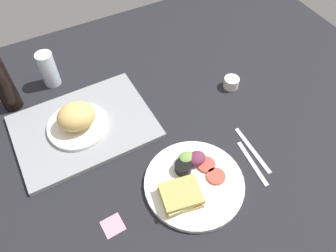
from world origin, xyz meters
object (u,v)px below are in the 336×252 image
(bread_plate_near, at_px, (77,120))
(espresso_cup, at_px, (231,83))
(drinking_glass, at_px, (48,69))
(serving_tray, at_px, (84,127))
(knife, at_px, (252,150))
(soda_bottle, at_px, (3,85))
(fork, at_px, (252,163))
(sticky_note, at_px, (113,226))
(plate_with_salad, at_px, (191,182))

(bread_plate_near, distance_m, espresso_cup, 0.57)
(bread_plate_near, distance_m, drinking_glass, 0.26)
(serving_tray, distance_m, knife, 0.56)
(soda_bottle, relative_size, espresso_cup, 3.58)
(drinking_glass, relative_size, knife, 0.71)
(soda_bottle, height_order, fork, soda_bottle)
(serving_tray, distance_m, fork, 0.56)
(fork, relative_size, sticky_note, 3.04)
(fork, height_order, knife, same)
(drinking_glass, height_order, sticky_note, drinking_glass)
(plate_with_salad, bearing_deg, knife, 3.85)
(serving_tray, bearing_deg, drinking_glass, 97.25)
(espresso_cup, distance_m, fork, 0.34)
(espresso_cup, bearing_deg, serving_tray, 173.23)
(plate_with_salad, height_order, knife, plate_with_salad)
(plate_with_salad, xyz_separation_m, soda_bottle, (-0.40, 0.57, 0.08))
(serving_tray, relative_size, fork, 2.65)
(plate_with_salad, xyz_separation_m, sticky_note, (-0.25, -0.01, -0.02))
(serving_tray, bearing_deg, plate_with_salad, -58.98)
(bread_plate_near, distance_m, plate_with_salad, 0.42)
(plate_with_salad, bearing_deg, serving_tray, 121.02)
(bread_plate_near, bearing_deg, drinking_glass, 93.94)
(plate_with_salad, bearing_deg, drinking_glass, 111.76)
(serving_tray, bearing_deg, fork, -41.96)
(bread_plate_near, xyz_separation_m, fork, (0.43, -0.37, -0.05))
(knife, bearing_deg, plate_with_salad, 95.93)
(serving_tray, distance_m, sticky_note, 0.36)
(bread_plate_near, bearing_deg, fork, -40.83)
(serving_tray, xyz_separation_m, espresso_cup, (0.55, -0.07, 0.01))
(serving_tray, xyz_separation_m, soda_bottle, (-0.19, 0.21, 0.09))
(drinking_glass, distance_m, fork, 0.78)
(fork, bearing_deg, bread_plate_near, 54.74)
(fork, bearing_deg, serving_tray, 53.60)
(soda_bottle, relative_size, sticky_note, 3.58)
(soda_bottle, relative_size, fork, 1.18)
(serving_tray, bearing_deg, bread_plate_near, -173.96)
(plate_with_salad, relative_size, soda_bottle, 1.48)
(soda_bottle, height_order, espresso_cup, soda_bottle)
(bread_plate_near, xyz_separation_m, sticky_note, (-0.03, -0.36, -0.05))
(knife, bearing_deg, sticky_note, 94.97)
(serving_tray, xyz_separation_m, fork, (0.42, -0.38, -0.01))
(fork, relative_size, knife, 0.89)
(serving_tray, height_order, fork, serving_tray)
(espresso_cup, relative_size, knife, 0.29)
(bread_plate_near, bearing_deg, plate_with_salad, -57.08)
(drinking_glass, bearing_deg, plate_with_salad, -68.24)
(fork, xyz_separation_m, sticky_note, (-0.46, 0.02, -0.00))
(plate_with_salad, height_order, drinking_glass, drinking_glass)
(serving_tray, relative_size, plate_with_salad, 1.52)
(bread_plate_near, height_order, soda_bottle, soda_bottle)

